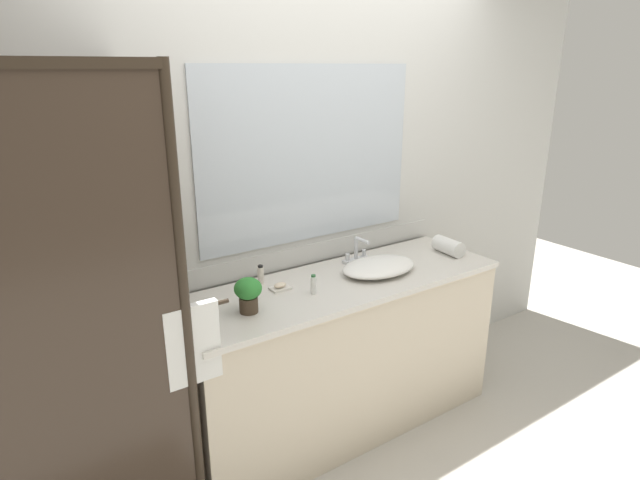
{
  "coord_description": "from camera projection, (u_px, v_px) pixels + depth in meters",
  "views": [
    {
      "loc": [
        -1.54,
        -2.05,
        1.97
      ],
      "look_at": [
        -0.15,
        0.0,
        1.15
      ],
      "focal_mm": 29.57,
      "sensor_mm": 36.0,
      "label": 1
    }
  ],
  "objects": [
    {
      "name": "wall_back_with_mirror",
      "position": [
        307.0,
        193.0,
        2.91
      ],
      "size": [
        4.4,
        0.06,
        2.6
      ],
      "color": "silver",
      "rests_on": "ground_plane"
    },
    {
      "name": "rolled_towel_near_edge",
      "position": [
        448.0,
        246.0,
        3.14
      ],
      "size": [
        0.11,
        0.2,
        0.09
      ],
      "primitive_type": "cylinder",
      "rotation": [
        1.57,
        0.0,
        -0.06
      ],
      "color": "white",
      "rests_on": "vanity_cabinet"
    },
    {
      "name": "sink_basin",
      "position": [
        379.0,
        267.0,
        2.86
      ],
      "size": [
        0.44,
        0.3,
        0.07
      ],
      "primitive_type": "ellipsoid",
      "color": "white",
      "rests_on": "vanity_cabinet"
    },
    {
      "name": "shower_enclosure",
      "position": [
        92.0,
        342.0,
        1.9
      ],
      "size": [
        1.2,
        0.59,
        2.0
      ],
      "color": "#2D2319",
      "rests_on": "ground_plane"
    },
    {
      "name": "vanity_cabinet",
      "position": [
        341.0,
        354.0,
        2.92
      ],
      "size": [
        1.8,
        0.58,
        0.9
      ],
      "color": "beige",
      "rests_on": "ground_plane"
    },
    {
      "name": "soap_dish",
      "position": [
        280.0,
        287.0,
        2.65
      ],
      "size": [
        0.1,
        0.07,
        0.04
      ],
      "color": "silver",
      "rests_on": "vanity_cabinet"
    },
    {
      "name": "amenity_bottle_conditioner",
      "position": [
        313.0,
        284.0,
        2.59
      ],
      "size": [
        0.03,
        0.03,
        0.1
      ],
      "color": "white",
      "rests_on": "vanity_cabinet"
    },
    {
      "name": "potted_plant",
      "position": [
        248.0,
        293.0,
        2.38
      ],
      "size": [
        0.13,
        0.13,
        0.17
      ],
      "color": "#473828",
      "rests_on": "vanity_cabinet"
    },
    {
      "name": "ground_plane",
      "position": [
        341.0,
        423.0,
        3.05
      ],
      "size": [
        8.0,
        8.0,
        0.0
      ],
      "primitive_type": "plane",
      "color": "#B7B2A8"
    },
    {
      "name": "faucet",
      "position": [
        357.0,
        254.0,
        3.01
      ],
      "size": [
        0.17,
        0.13,
        0.15
      ],
      "color": "silver",
      "rests_on": "vanity_cabinet"
    },
    {
      "name": "amenity_bottle_shampoo",
      "position": [
        261.0,
        275.0,
        2.71
      ],
      "size": [
        0.03,
        0.03,
        0.1
      ],
      "color": "silver",
      "rests_on": "vanity_cabinet"
    }
  ]
}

